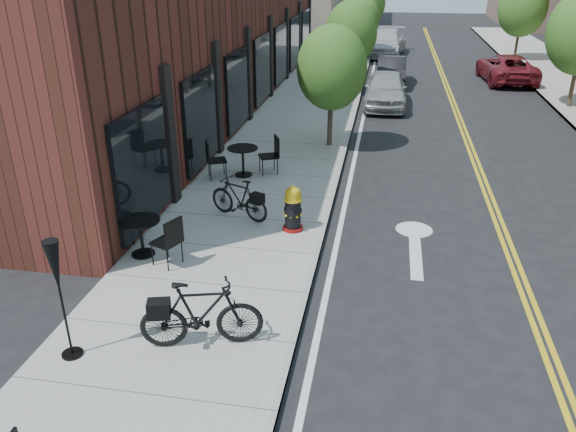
# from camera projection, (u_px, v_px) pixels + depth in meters

# --- Properties ---
(ground) EXTENTS (120.00, 120.00, 0.00)m
(ground) POSITION_uv_depth(u_px,v_px,m) (309.00, 299.00, 10.38)
(ground) COLOR black
(ground) RESTS_ON ground
(sidewalk_near) EXTENTS (4.00, 70.00, 0.12)m
(sidewalk_near) POSITION_uv_depth(u_px,v_px,m) (292.00, 136.00, 19.60)
(sidewalk_near) COLOR #9E9B93
(sidewalk_near) RESTS_ON ground
(building_near) EXTENTS (5.00, 28.00, 7.00)m
(building_near) POSITION_uv_depth(u_px,v_px,m) (199.00, 18.00, 22.44)
(building_near) COLOR #401E14
(building_near) RESTS_ON ground
(tree_near_a) EXTENTS (2.20, 2.20, 3.81)m
(tree_near_a) POSITION_uv_depth(u_px,v_px,m) (332.00, 68.00, 17.42)
(tree_near_a) COLOR #382B1E
(tree_near_a) RESTS_ON sidewalk_near
(tree_near_b) EXTENTS (2.30, 2.30, 3.98)m
(tree_near_b) POSITION_uv_depth(u_px,v_px,m) (351.00, 33.00, 24.52)
(tree_near_b) COLOR #382B1E
(tree_near_b) RESTS_ON sidewalk_near
(tree_near_c) EXTENTS (2.10, 2.10, 3.67)m
(tree_near_c) POSITION_uv_depth(u_px,v_px,m) (361.00, 19.00, 31.75)
(tree_near_c) COLOR #382B1E
(tree_near_c) RESTS_ON sidewalk_near
(tree_near_d) EXTENTS (2.40, 2.40, 4.11)m
(tree_near_d) POSITION_uv_depth(u_px,v_px,m) (368.00, 4.00, 38.79)
(tree_near_d) COLOR #382B1E
(tree_near_d) RESTS_ON sidewalk_near
(tree_far_c) EXTENTS (2.80, 2.80, 4.62)m
(tree_far_c) POSITION_uv_depth(u_px,v_px,m) (523.00, 7.00, 32.75)
(tree_far_c) COLOR #382B1E
(tree_far_c) RESTS_ON sidewalk_far
(fire_hydrant) EXTENTS (0.50, 0.50, 1.06)m
(fire_hydrant) POSITION_uv_depth(u_px,v_px,m) (293.00, 209.00, 12.53)
(fire_hydrant) COLOR maroon
(fire_hydrant) RESTS_ON sidewalk_near
(bicycle_left) EXTENTS (1.69, 1.09, 0.98)m
(bicycle_left) POSITION_uv_depth(u_px,v_px,m) (239.00, 198.00, 13.13)
(bicycle_left) COLOR black
(bicycle_left) RESTS_ON sidewalk_near
(bicycle_right) EXTENTS (2.01, 1.04, 1.16)m
(bicycle_right) POSITION_uv_depth(u_px,v_px,m) (201.00, 314.00, 8.72)
(bicycle_right) COLOR black
(bicycle_right) RESTS_ON sidewalk_near
(bistro_set_b) EXTENTS (1.94, 1.19, 1.03)m
(bistro_set_b) POSITION_uv_depth(u_px,v_px,m) (141.00, 232.00, 11.45)
(bistro_set_b) COLOR black
(bistro_set_b) RESTS_ON sidewalk_near
(bistro_set_c) EXTENTS (2.00, 1.26, 1.07)m
(bistro_set_c) POSITION_uv_depth(u_px,v_px,m) (243.00, 157.00, 15.67)
(bistro_set_c) COLOR black
(bistro_set_c) RESTS_ON sidewalk_near
(patio_umbrella) EXTENTS (0.32, 0.32, 2.00)m
(patio_umbrella) POSITION_uv_depth(u_px,v_px,m) (57.00, 275.00, 8.13)
(patio_umbrella) COLOR black
(patio_umbrella) RESTS_ON sidewalk_near
(parked_car_a) EXTENTS (1.77, 4.29, 1.45)m
(parked_car_a) POSITION_uv_depth(u_px,v_px,m) (385.00, 89.00, 23.35)
(parked_car_a) COLOR #9EA1A6
(parked_car_a) RESTS_ON ground
(parked_car_b) EXTENTS (1.37, 3.92, 1.29)m
(parked_car_b) POSITION_uv_depth(u_px,v_px,m) (391.00, 71.00, 27.52)
(parked_car_b) COLOR black
(parked_car_b) RESTS_ON ground
(parked_car_c) EXTENTS (2.84, 5.69, 1.59)m
(parked_car_c) POSITION_uv_depth(u_px,v_px,m) (385.00, 43.00, 35.58)
(parked_car_c) COLOR silver
(parked_car_c) RESTS_ON ground
(parked_car_far) EXTENTS (2.60, 5.05, 1.36)m
(parked_car_far) POSITION_uv_depth(u_px,v_px,m) (506.00, 68.00, 28.03)
(parked_car_far) COLOR maroon
(parked_car_far) RESTS_ON ground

